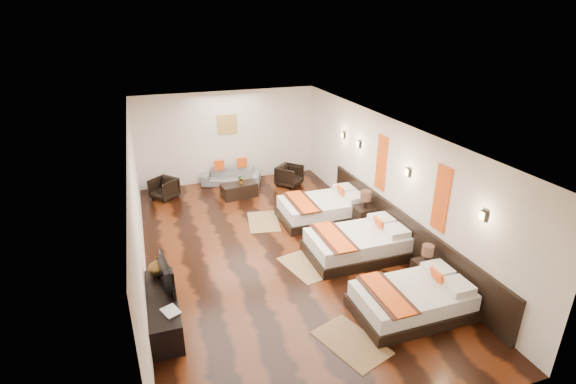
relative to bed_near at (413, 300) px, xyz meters
name	(u,v)px	position (x,y,z in m)	size (l,w,h in m)	color
floor	(275,252)	(-1.70, 2.79, -0.27)	(5.50, 9.50, 0.01)	black
ceiling	(273,130)	(-1.70, 2.79, 2.53)	(5.50, 9.50, 0.01)	white
back_wall	(228,137)	(-1.70, 7.54, 1.13)	(5.50, 0.01, 2.80)	silver
left_wall	(137,213)	(-4.45, 2.79, 1.13)	(0.01, 9.50, 2.80)	silver
right_wall	(388,179)	(1.05, 2.79, 1.13)	(0.01, 9.50, 2.80)	silver
headboard_panel	(401,231)	(1.01, 1.99, 0.18)	(0.08, 6.60, 0.90)	black
bed_near	(413,300)	(0.00, 0.00, 0.00)	(2.04, 1.28, 0.78)	black
bed_mid	(358,243)	(0.00, 2.08, 0.02)	(2.17, 1.36, 0.83)	black
bed_far	(323,208)	(0.00, 4.00, 0.02)	(2.18, 1.37, 0.83)	black
nightstand_a	(425,270)	(0.75, 0.71, 0.03)	(0.42, 0.42, 0.84)	black
nightstand_b	(364,215)	(0.75, 3.20, 0.08)	(0.50, 0.50, 0.98)	black
jute_mat_near	(351,343)	(-1.38, -0.36, -0.26)	(0.75, 1.20, 0.01)	olive
jute_mat_mid	(306,266)	(-1.25, 2.01, -0.26)	(0.75, 1.20, 0.01)	olive
jute_mat_far	(263,221)	(-1.52, 4.31, -0.26)	(0.75, 1.20, 0.01)	olive
tv_console	(163,310)	(-4.20, 1.13, 0.01)	(0.50, 1.80, 0.55)	black
tv	(162,275)	(-4.15, 1.37, 0.55)	(0.92, 0.12, 0.53)	black
book	(164,315)	(-4.20, 0.62, 0.30)	(0.24, 0.32, 0.03)	black
figurine	(158,266)	(-4.20, 1.84, 0.46)	(0.35, 0.35, 0.36)	brown
sofa	(231,176)	(-1.73, 7.15, -0.01)	(1.76, 0.69, 0.51)	slate
armchair_left	(164,188)	(-3.77, 6.69, 0.03)	(0.64, 0.66, 0.60)	black
armchair_right	(289,176)	(-0.07, 6.45, 0.05)	(0.68, 0.70, 0.64)	black
coffee_table	(239,190)	(-1.73, 6.10, -0.07)	(1.00, 0.50, 0.40)	black
table_plant	(241,179)	(-1.65, 6.10, 0.27)	(0.25, 0.22, 0.28)	#285B1E
orange_panel_a	(441,199)	(1.03, 0.89, 1.43)	(0.04, 0.40, 1.30)	#D86014
orange_panel_b	(381,163)	(1.03, 3.09, 1.43)	(0.04, 0.40, 1.30)	#D86014
sconce_near	(483,216)	(1.01, -0.21, 1.58)	(0.07, 0.12, 0.18)	black
sconce_mid	(408,172)	(1.01, 1.99, 1.58)	(0.07, 0.12, 0.18)	black
sconce_far	(359,144)	(1.01, 4.19, 1.58)	(0.07, 0.12, 0.18)	black
sconce_lounge	(343,135)	(1.01, 5.09, 1.58)	(0.07, 0.12, 0.18)	black
gold_artwork	(227,124)	(-1.70, 7.52, 1.53)	(0.60, 0.04, 0.60)	#AD873F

